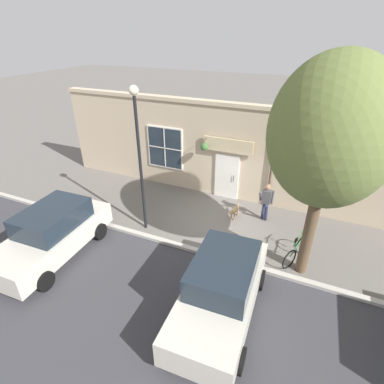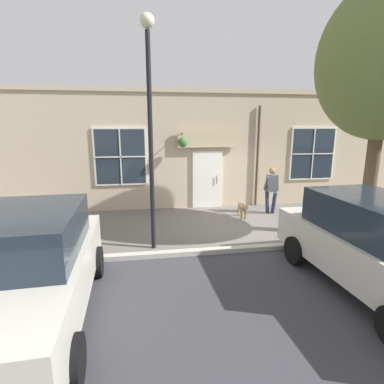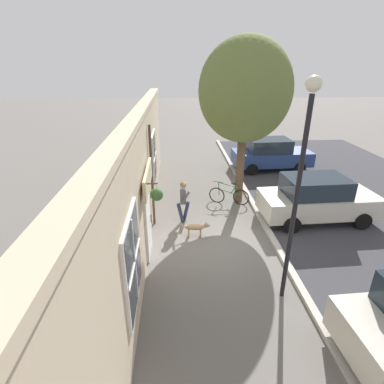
{
  "view_description": "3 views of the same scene",
  "coord_description": "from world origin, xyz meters",
  "px_view_note": "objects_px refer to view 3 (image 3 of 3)",
  "views": [
    {
      "loc": [
        9.59,
        2.91,
        6.95
      ],
      "look_at": [
        -0.22,
        -1.41,
        1.05
      ],
      "focal_mm": 28.0,
      "sensor_mm": 36.0,
      "label": 1
    },
    {
      "loc": [
        8.58,
        -2.83,
        3.03
      ],
      "look_at": [
        -0.77,
        -1.35,
        0.91
      ],
      "focal_mm": 28.0,
      "sensor_mm": 36.0,
      "label": 2
    },
    {
      "loc": [
        -1.27,
        -8.66,
        5.6
      ],
      "look_at": [
        -0.73,
        0.64,
        1.57
      ],
      "focal_mm": 28.0,
      "sensor_mm": 36.0,
      "label": 3
    }
  ],
  "objects_px": {
    "dog_on_leash": "(196,227)",
    "street_lamp": "(301,170)",
    "leaning_bicycle": "(229,195)",
    "parked_car_far_end": "(271,154)",
    "pedestrian_walking": "(183,198)",
    "parked_car_mid_block": "(317,199)",
    "street_tree_by_curb": "(244,94)"
  },
  "relations": [
    {
      "from": "dog_on_leash",
      "to": "street_lamp",
      "type": "bearing_deg",
      "value": -55.82
    },
    {
      "from": "dog_on_leash",
      "to": "street_lamp",
      "type": "xyz_separation_m",
      "value": [
        2.04,
        -3.0,
        3.1
      ]
    },
    {
      "from": "leaning_bicycle",
      "to": "street_lamp",
      "type": "relative_size",
      "value": 0.3
    },
    {
      "from": "dog_on_leash",
      "to": "parked_car_far_end",
      "type": "relative_size",
      "value": 0.25
    },
    {
      "from": "pedestrian_walking",
      "to": "dog_on_leash",
      "type": "height_order",
      "value": "pedestrian_walking"
    },
    {
      "from": "leaning_bicycle",
      "to": "street_lamp",
      "type": "xyz_separation_m",
      "value": [
        0.45,
        -5.63,
        3.09
      ]
    },
    {
      "from": "dog_on_leash",
      "to": "street_lamp",
      "type": "distance_m",
      "value": 4.77
    },
    {
      "from": "leaning_bicycle",
      "to": "parked_car_mid_block",
      "type": "xyz_separation_m",
      "value": [
        3.06,
        -1.62,
        0.5
      ]
    },
    {
      "from": "parked_car_far_end",
      "to": "street_lamp",
      "type": "height_order",
      "value": "street_lamp"
    },
    {
      "from": "leaning_bicycle",
      "to": "parked_car_far_end",
      "type": "distance_m",
      "value": 5.39
    },
    {
      "from": "leaning_bicycle",
      "to": "parked_car_mid_block",
      "type": "bearing_deg",
      "value": -27.88
    },
    {
      "from": "pedestrian_walking",
      "to": "street_lamp",
      "type": "distance_m",
      "value": 5.43
    },
    {
      "from": "street_tree_by_curb",
      "to": "parked_car_far_end",
      "type": "height_order",
      "value": "street_tree_by_curb"
    },
    {
      "from": "parked_car_far_end",
      "to": "street_lamp",
      "type": "distance_m",
      "value": 10.67
    },
    {
      "from": "pedestrian_walking",
      "to": "parked_car_mid_block",
      "type": "height_order",
      "value": "parked_car_mid_block"
    },
    {
      "from": "street_tree_by_curb",
      "to": "leaning_bicycle",
      "type": "distance_m",
      "value": 4.14
    },
    {
      "from": "leaning_bicycle",
      "to": "parked_car_far_end",
      "type": "height_order",
      "value": "parked_car_far_end"
    },
    {
      "from": "dog_on_leash",
      "to": "street_tree_by_curb",
      "type": "distance_m",
      "value": 5.44
    },
    {
      "from": "pedestrian_walking",
      "to": "street_tree_by_curb",
      "type": "height_order",
      "value": "street_tree_by_curb"
    },
    {
      "from": "pedestrian_walking",
      "to": "street_tree_by_curb",
      "type": "bearing_deg",
      "value": 35.74
    },
    {
      "from": "parked_car_far_end",
      "to": "leaning_bicycle",
      "type": "bearing_deg",
      "value": -125.38
    },
    {
      "from": "leaning_bicycle",
      "to": "pedestrian_walking",
      "type": "bearing_deg",
      "value": -143.61
    },
    {
      "from": "dog_on_leash",
      "to": "parked_car_mid_block",
      "type": "relative_size",
      "value": 0.25
    },
    {
      "from": "dog_on_leash",
      "to": "street_tree_by_curb",
      "type": "height_order",
      "value": "street_tree_by_curb"
    },
    {
      "from": "dog_on_leash",
      "to": "street_tree_by_curb",
      "type": "bearing_deg",
      "value": 55.04
    },
    {
      "from": "pedestrian_walking",
      "to": "parked_car_mid_block",
      "type": "bearing_deg",
      "value": -1.73
    },
    {
      "from": "parked_car_far_end",
      "to": "dog_on_leash",
      "type": "bearing_deg",
      "value": -123.83
    },
    {
      "from": "street_tree_by_curb",
      "to": "street_lamp",
      "type": "distance_m",
      "value": 6.0
    },
    {
      "from": "parked_car_mid_block",
      "to": "leaning_bicycle",
      "type": "bearing_deg",
      "value": 152.12
    },
    {
      "from": "street_tree_by_curb",
      "to": "dog_on_leash",
      "type": "bearing_deg",
      "value": -124.96
    },
    {
      "from": "pedestrian_walking",
      "to": "parked_car_mid_block",
      "type": "xyz_separation_m",
      "value": [
        5.06,
        -0.15,
        -0.09
      ]
    },
    {
      "from": "leaning_bicycle",
      "to": "dog_on_leash",
      "type": "bearing_deg",
      "value": -121.12
    }
  ]
}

